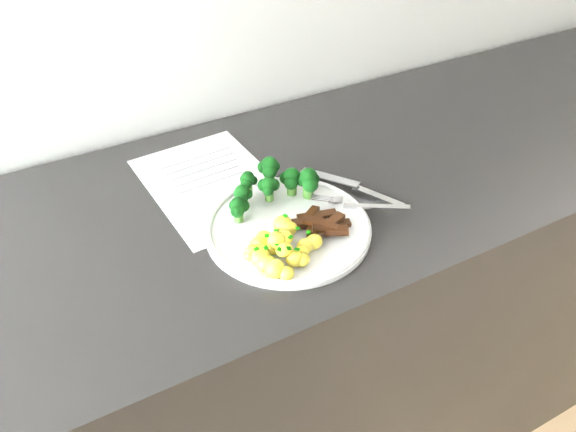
{
  "coord_description": "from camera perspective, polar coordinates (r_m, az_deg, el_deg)",
  "views": [
    {
      "loc": [
        -0.42,
        0.97,
        1.47
      ],
      "look_at": [
        -0.09,
        1.59,
        0.9
      ],
      "focal_mm": 35.44,
      "sensor_mm": 36.0,
      "label": 1
    }
  ],
  "objects": [
    {
      "name": "fork",
      "position": [
        0.95,
        7.49,
        1.16
      ],
      "size": [
        0.14,
        0.11,
        0.02
      ],
      "color": "silver",
      "rests_on": "plate"
    },
    {
      "name": "beef_strips",
      "position": [
        0.9,
        3.39,
        -0.93
      ],
      "size": [
        0.1,
        0.1,
        0.03
      ],
      "color": "black",
      "rests_on": "plate"
    },
    {
      "name": "broccoli",
      "position": [
        0.95,
        -1.49,
        3.29
      ],
      "size": [
        0.17,
        0.1,
        0.06
      ],
      "color": "#325C1E",
      "rests_on": "plate"
    },
    {
      "name": "knife",
      "position": [
        1.0,
        7.67,
        2.42
      ],
      "size": [
        0.11,
        0.18,
        0.02
      ],
      "color": "silver",
      "rests_on": "plate"
    },
    {
      "name": "recipe_paper",
      "position": [
        1.03,
        -7.59,
        3.26
      ],
      "size": [
        0.23,
        0.31,
        0.0
      ],
      "color": "white",
      "rests_on": "counter"
    },
    {
      "name": "potatoes",
      "position": [
        0.85,
        -1.03,
        -3.2
      ],
      "size": [
        0.12,
        0.12,
        0.04
      ],
      "color": "#F4E348",
      "rests_on": "plate"
    },
    {
      "name": "plate",
      "position": [
        0.92,
        0.0,
        -1.09
      ],
      "size": [
        0.27,
        0.27,
        0.02
      ],
      "color": "white",
      "rests_on": "counter"
    },
    {
      "name": "counter",
      "position": [
        1.32,
        1.28,
        -12.59
      ],
      "size": [
        2.32,
        0.58,
        0.87
      ],
      "color": "black",
      "rests_on": "ground"
    }
  ]
}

